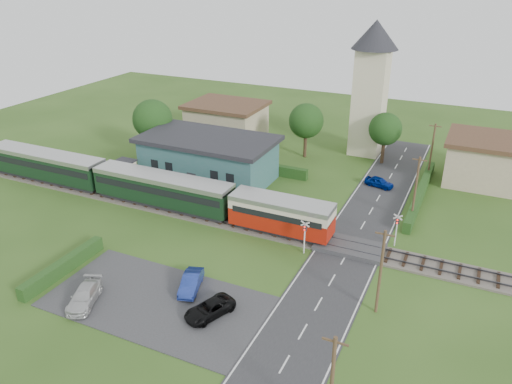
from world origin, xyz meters
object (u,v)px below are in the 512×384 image
at_px(house_west, 227,121).
at_px(crossing_signal_far, 397,225).
at_px(station_building, 209,158).
at_px(church_tower, 372,79).
at_px(train, 138,184).
at_px(car_park_dark, 210,309).
at_px(equipment_hut, 125,171).
at_px(car_on_road, 379,182).
at_px(crossing_signal_near, 305,232).
at_px(car_park_blue, 191,282).
at_px(house_east, 484,160).
at_px(car_park_silver, 84,296).
at_px(pedestrian_near, 232,198).
at_px(pedestrian_far, 136,180).

bearing_deg(house_west, crossing_signal_far, -35.77).
bearing_deg(station_building, church_tower, 48.59).
bearing_deg(train, crossing_signal_far, 5.02).
bearing_deg(car_park_dark, equipment_hut, 163.37).
bearing_deg(car_on_road, station_building, 121.60).
xyz_separation_m(equipment_hut, crossing_signal_near, (24.40, -5.61, 0.39)).
xyz_separation_m(church_tower, car_park_blue, (-4.90, -37.50, -9.52)).
relative_size(church_tower, house_west, 1.63).
xyz_separation_m(equipment_hut, car_on_road, (27.35, 11.97, -1.12)).
relative_size(house_east, car_park_blue, 2.30).
relative_size(house_east, crossing_signal_far, 2.69).
height_order(house_east, car_park_blue, house_east).
height_order(house_west, house_east, same).
height_order(station_building, train, station_building).
distance_m(car_park_silver, pedestrian_near, 19.35).
xyz_separation_m(church_tower, car_park_silver, (-11.37, -42.50, -9.52)).
bearing_deg(church_tower, equipment_hut, -135.25).
xyz_separation_m(crossing_signal_near, crossing_signal_far, (7.20, 4.80, 0.00)).
bearing_deg(pedestrian_far, car_park_dark, -148.13).
distance_m(crossing_signal_far, car_park_dark, 19.30).
distance_m(car_on_road, pedestrian_far, 28.29).
xyz_separation_m(crossing_signal_near, pedestrian_far, (-22.37, 4.97, -0.90)).
bearing_deg(pedestrian_near, station_building, -21.49).
distance_m(equipment_hut, pedestrian_near, 14.45).
bearing_deg(station_building, car_on_road, 17.70).
relative_size(train, crossing_signal_far, 13.18).
bearing_deg(pedestrian_far, car_on_road, -81.14).
height_order(station_building, crossing_signal_near, station_building).
relative_size(house_west, car_park_blue, 2.83).
relative_size(house_east, car_park_silver, 2.03).
relative_size(house_west, pedestrian_far, 6.87).
bearing_deg(car_park_dark, crossing_signal_far, 78.95).
distance_m(crossing_signal_far, car_park_silver, 27.53).
height_order(train, crossing_signal_near, train).
distance_m(house_east, crossing_signal_far, 20.64).
xyz_separation_m(house_east, car_on_road, (-10.65, -6.83, -2.17)).
relative_size(equipment_hut, house_west, 0.24).
distance_m(train, house_east, 40.19).
height_order(equipment_hut, car_on_road, equipment_hut).
bearing_deg(train, car_park_blue, -39.95).
distance_m(car_park_dark, pedestrian_far, 25.06).
bearing_deg(pedestrian_near, house_east, -117.37).
bearing_deg(equipment_hut, car_park_dark, -38.75).
distance_m(church_tower, car_on_road, 15.11).
height_order(house_west, car_on_road, house_west).
xyz_separation_m(car_on_road, car_park_silver, (-15.72, -31.67, 0.08)).
distance_m(house_west, pedestrian_far, 20.52).
relative_size(train, pedestrian_far, 27.47).
distance_m(house_east, car_park_blue, 39.02).
bearing_deg(car_park_blue, car_park_silver, -159.87).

